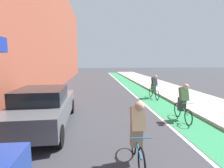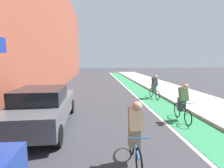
{
  "view_description": "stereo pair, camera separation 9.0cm",
  "coord_description": "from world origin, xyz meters",
  "px_view_note": "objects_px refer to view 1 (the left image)",
  "views": [
    {
      "loc": [
        -0.8,
        4.06,
        2.53
      ],
      "look_at": [
        0.16,
        13.38,
        1.24
      ],
      "focal_mm": 27.65,
      "sensor_mm": 36.0,
      "label": 1
    },
    {
      "loc": [
        -0.71,
        4.05,
        2.53
      ],
      "look_at": [
        0.16,
        13.38,
        1.24
      ],
      "focal_mm": 27.65,
      "sensor_mm": 36.0,
      "label": 2
    }
  ],
  "objects_px": {
    "cyclist_trailing": "(183,102)",
    "cyclist_far": "(154,86)",
    "cyclist_mid": "(137,131)",
    "parked_sedan_gray": "(43,107)"
  },
  "relations": [
    {
      "from": "cyclist_trailing",
      "to": "cyclist_far",
      "type": "relative_size",
      "value": 1.03
    },
    {
      "from": "cyclist_trailing",
      "to": "cyclist_far",
      "type": "distance_m",
      "value": 4.42
    },
    {
      "from": "cyclist_trailing",
      "to": "cyclist_mid",
      "type": "bearing_deg",
      "value": -133.23
    },
    {
      "from": "cyclist_trailing",
      "to": "cyclist_far",
      "type": "bearing_deg",
      "value": 86.03
    },
    {
      "from": "cyclist_mid",
      "to": "cyclist_trailing",
      "type": "height_order",
      "value": "cyclist_mid"
    },
    {
      "from": "cyclist_mid",
      "to": "cyclist_trailing",
      "type": "xyz_separation_m",
      "value": [
        2.67,
        2.84,
        -0.05
      ]
    },
    {
      "from": "parked_sedan_gray",
      "to": "cyclist_far",
      "type": "distance_m",
      "value": 7.46
    },
    {
      "from": "cyclist_mid",
      "to": "cyclist_trailing",
      "type": "relative_size",
      "value": 1.03
    },
    {
      "from": "cyclist_far",
      "to": "cyclist_trailing",
      "type": "bearing_deg",
      "value": -93.97
    },
    {
      "from": "cyclist_mid",
      "to": "cyclist_far",
      "type": "relative_size",
      "value": 1.06
    }
  ]
}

